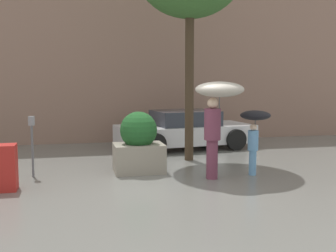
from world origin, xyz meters
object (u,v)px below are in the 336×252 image
Objects in this scene: person_child at (255,125)px; parking_meter at (32,134)px; newspaper_box at (3,168)px; parked_car_near at (185,130)px; person_adult at (217,103)px; planter_box at (139,144)px.

parking_meter is at bearing 125.84° from person_child.
newspaper_box is at bearing 138.38° from person_child.
parking_meter is at bearing 67.64° from newspaper_box.
parking_meter is at bearing 117.43° from parked_car_near.
person_adult is at bearing -16.32° from parking_meter.
parked_car_near is (0.42, 4.19, -1.09)m from person_adult.
planter_box is at bearing 139.98° from parked_car_near.
parked_car_near is 4.90× the size of newspaper_box.
person_child is 4.95m from parking_meter.
newspaper_box is at bearing -159.54° from planter_box.
parking_meter is at bearing 178.87° from planter_box.
planter_box reaches higher than parking_meter.
parking_meter is (-4.31, -3.05, 0.40)m from parked_car_near.
parking_meter is (-4.88, 0.86, -0.17)m from person_child.
newspaper_box is (-0.45, -1.10, -0.51)m from parking_meter.
person_child is 0.33× the size of parked_car_near.
person_adult is 1.56× the size of parking_meter.
person_adult reaches higher than person_child.
person_adult is 2.34× the size of newspaper_box.
newspaper_box is (-2.81, -1.05, -0.21)m from planter_box.
person_child is (0.99, 0.28, -0.51)m from person_adult.
person_child is at bearing 62.49° from person_adult.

